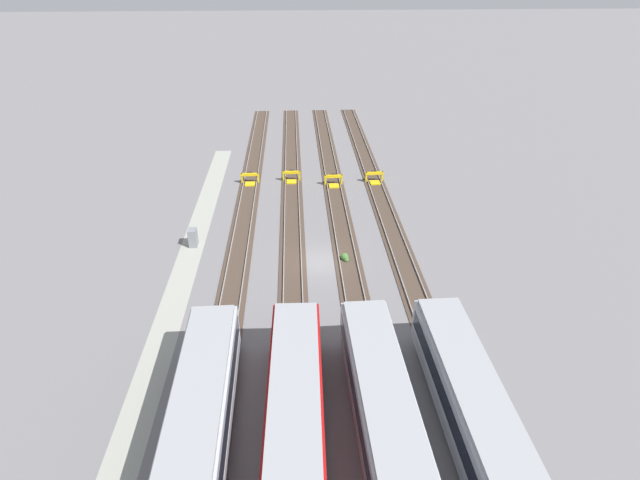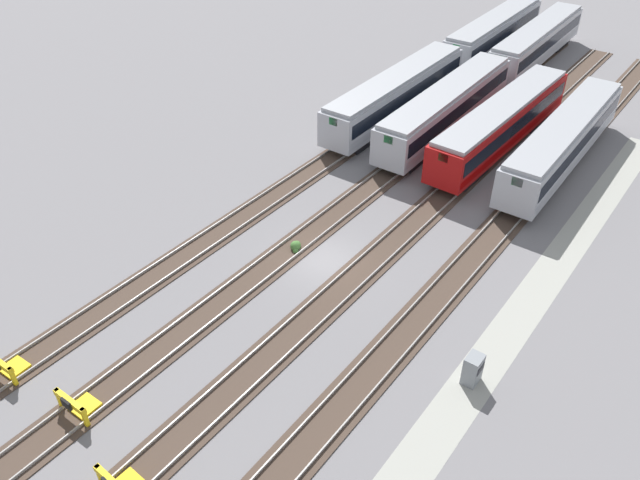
% 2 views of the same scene
% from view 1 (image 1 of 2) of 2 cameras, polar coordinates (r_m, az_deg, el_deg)
% --- Properties ---
extents(ground_plane, '(400.00, 400.00, 0.00)m').
position_cam_1_polar(ground_plane, '(41.18, 0.04, -2.52)').
color(ground_plane, slate).
extents(service_walkway, '(54.00, 2.00, 0.01)m').
position_cam_1_polar(service_walkway, '(42.13, -15.06, -2.87)').
color(service_walkway, '#9E9E93').
rests_on(service_walkway, ground).
extents(rail_track_nearest, '(90.00, 2.24, 0.21)m').
position_cam_1_polar(rail_track_nearest, '(41.42, -9.49, -2.71)').
color(rail_track_nearest, '#47382D').
rests_on(rail_track_nearest, ground).
extents(rail_track_near_inner, '(90.00, 2.24, 0.21)m').
position_cam_1_polar(rail_track_near_inner, '(41.12, -3.15, -2.56)').
color(rail_track_near_inner, '#47382D').
rests_on(rail_track_near_inner, ground).
extents(rail_track_middle, '(90.00, 2.24, 0.21)m').
position_cam_1_polar(rail_track_middle, '(41.33, 3.21, -2.38)').
color(rail_track_middle, '#47382D').
rests_on(rail_track_middle, ground).
extents(rail_track_far_inner, '(90.00, 2.24, 0.21)m').
position_cam_1_polar(rail_track_far_inner, '(42.03, 9.42, -2.17)').
color(rail_track_far_inner, '#47382D').
rests_on(rail_track_far_inner, ground).
extents(subway_car_front_row_leftmost, '(18.06, 3.22, 3.70)m').
position_cam_1_polar(subway_car_front_row_leftmost, '(25.87, 8.02, -21.62)').
color(subway_car_front_row_leftmost, '#ADAFB7').
rests_on(subway_car_front_row_leftmost, ground).
extents(subway_car_front_row_left_inner, '(18.04, 3.08, 3.70)m').
position_cam_1_polar(subway_car_front_row_left_inner, '(26.98, 18.17, -20.42)').
color(subway_car_front_row_left_inner, '#ADAFB7').
rests_on(subway_car_front_row_left_inner, ground).
extents(subway_car_front_row_centre, '(18.06, 3.24, 3.70)m').
position_cam_1_polar(subway_car_front_row_centre, '(25.53, -2.92, -22.23)').
color(subway_car_front_row_centre, '#A80F0F').
rests_on(subway_car_front_row_centre, ground).
extents(subway_car_back_row_leftmost, '(18.04, 3.10, 3.70)m').
position_cam_1_polar(subway_car_back_row_leftmost, '(26.02, -14.05, -22.09)').
color(subway_car_back_row_leftmost, '#ADAFB7').
rests_on(subway_car_back_row_leftmost, ground).
extents(bumper_stop_nearest_track, '(1.34, 2.00, 1.22)m').
position_cam_1_polar(bumper_stop_nearest_track, '(55.59, -8.02, 6.86)').
color(bumper_stop_nearest_track, gold).
rests_on(bumper_stop_nearest_track, ground).
extents(bumper_stop_near_inner_track, '(1.37, 2.01, 1.22)m').
position_cam_1_polar(bumper_stop_near_inner_track, '(55.71, -3.28, 7.17)').
color(bumper_stop_near_inner_track, gold).
rests_on(bumper_stop_near_inner_track, ground).
extents(bumper_stop_middle_track, '(1.36, 2.00, 1.22)m').
position_cam_1_polar(bumper_stop_middle_track, '(54.62, 1.58, 6.72)').
color(bumper_stop_middle_track, gold).
rests_on(bumper_stop_middle_track, ground).
extents(bumper_stop_far_inner_track, '(1.38, 2.01, 1.22)m').
position_cam_1_polar(bumper_stop_far_inner_track, '(55.71, 6.26, 7.03)').
color(bumper_stop_far_inner_track, gold).
rests_on(bumper_stop_far_inner_track, ground).
extents(electrical_cabinet, '(0.90, 0.73, 1.60)m').
position_cam_1_polar(electrical_cabinet, '(44.40, -14.32, 0.27)').
color(electrical_cabinet, gray).
rests_on(electrical_cabinet, ground).
extents(weed_clump, '(0.92, 0.70, 0.64)m').
position_cam_1_polar(weed_clump, '(41.37, 2.84, -2.01)').
color(weed_clump, '#427033').
rests_on(weed_clump, ground).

